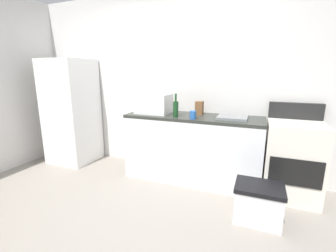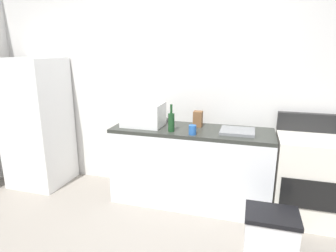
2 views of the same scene
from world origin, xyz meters
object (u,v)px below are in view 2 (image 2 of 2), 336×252
Objects in this scene: stove_oven at (304,177)px; storage_bin at (271,232)px; coffee_mug at (192,130)px; wine_bottle at (171,122)px; microwave at (143,114)px; refrigerator at (37,123)px; knife_block at (198,119)px.

storage_bin is (-0.34, -0.67, -0.27)m from stove_oven.
wine_bottle is at bearing 168.17° from coffee_mug.
coffee_mug is (0.63, -0.19, -0.09)m from microwave.
coffee_mug is (2.11, -0.17, 0.12)m from refrigerator.
knife_block is at bearing 50.44° from wine_bottle.
wine_bottle is at bearing -129.56° from knife_block.
microwave is 1.00× the size of storage_bin.
knife_block is (0.24, 0.29, -0.02)m from wine_bottle.
refrigerator is 2.12m from coffee_mug.
refrigerator is at bearing -178.93° from microwave.
stove_oven is 2.39× the size of microwave.
wine_bottle is at bearing -3.54° from refrigerator.
refrigerator reaches higher than coffee_mug.
microwave is 0.41m from wine_bottle.
stove_oven is 1.88m from microwave.
stove_oven is at bearing 0.97° from refrigerator.
coffee_mug is 0.22× the size of storage_bin.
knife_block is at bearing 136.39° from storage_bin.
refrigerator is at bearing -179.03° from stove_oven.
refrigerator is 1.87m from wine_bottle.
microwave is at bearing 159.40° from wine_bottle.
wine_bottle is (-1.41, -0.17, 0.54)m from stove_oven.
stove_oven reaches higher than coffee_mug.
coffee_mug is 0.56× the size of knife_block.
microwave is 1.53× the size of wine_bottle.
refrigerator is 3.06m from storage_bin.
coffee_mug is 0.34m from knife_block.
wine_bottle reaches higher than stove_oven.
refrigerator reaches higher than stove_oven.
coffee_mug is 1.20m from storage_bin.
stove_oven reaches higher than knife_block.
coffee_mug is at bearing -17.24° from microwave.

